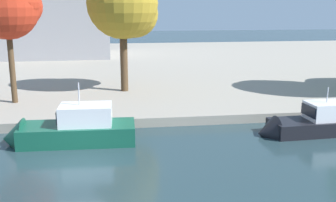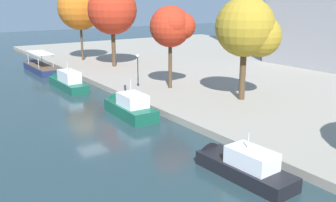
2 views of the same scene
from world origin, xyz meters
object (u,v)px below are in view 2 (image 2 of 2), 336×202
(mooring_bollard_0, at_px, (125,88))
(tree_0, at_px, (173,26))
(motor_yacht_1, at_px, (67,82))
(motor_yacht_3, at_px, (238,167))
(lamp_post, at_px, (138,68))
(tree_1, at_px, (250,30))
(tour_boat_0, at_px, (39,69))
(tree_5, at_px, (79,7))
(tree_3, at_px, (112,9))
(motor_yacht_2, at_px, (128,108))

(mooring_bollard_0, xyz_separation_m, tree_0, (2.01, 5.42, 6.98))
(motor_yacht_1, distance_m, motor_yacht_3, 30.63)
(motor_yacht_1, distance_m, lamp_post, 9.84)
(motor_yacht_3, bearing_deg, tree_1, -50.01)
(tour_boat_0, bearing_deg, tree_5, -71.57)
(motor_yacht_3, relative_size, mooring_bollard_0, 10.77)
(tree_1, bearing_deg, motor_yacht_3, -47.34)
(tour_boat_0, bearing_deg, tree_1, -159.44)
(tree_1, xyz_separation_m, tree_5, (-35.71, -4.28, 1.84))
(motor_yacht_3, height_order, mooring_bollard_0, motor_yacht_3)
(motor_yacht_1, relative_size, tree_0, 0.99)
(lamp_post, relative_size, tree_0, 0.40)
(tree_1, bearing_deg, tree_3, -174.53)
(motor_yacht_2, xyz_separation_m, tree_1, (4.13, 12.16, 7.33))
(motor_yacht_1, xyz_separation_m, tree_1, (19.09, 13.01, 7.35))
(tour_boat_0, height_order, motor_yacht_3, tour_boat_0)
(mooring_bollard_0, distance_m, tree_3, 19.09)
(motor_yacht_2, xyz_separation_m, lamp_post, (-8.07, 5.84, 2.15))
(motor_yacht_1, bearing_deg, tree_3, -54.48)
(mooring_bollard_0, distance_m, tree_0, 9.06)
(tree_0, distance_m, tree_1, 9.41)
(motor_yacht_3, bearing_deg, tree_0, -26.63)
(motor_yacht_2, distance_m, tree_0, 12.25)
(motor_yacht_1, relative_size, tree_1, 0.90)
(motor_yacht_3, xyz_separation_m, tree_3, (-38.14, 9.97, 9.04))
(motor_yacht_2, distance_m, tree_3, 26.00)
(tour_boat_0, distance_m, motor_yacht_3, 44.43)
(tree_1, relative_size, tree_3, 0.85)
(motor_yacht_1, bearing_deg, motor_yacht_2, -176.91)
(tour_boat_0, relative_size, tree_5, 0.90)
(tour_boat_0, xyz_separation_m, motor_yacht_1, (13.80, -0.44, 0.29))
(mooring_bollard_0, relative_size, tree_5, 0.06)
(motor_yacht_3, bearing_deg, tree_3, -17.31)
(lamp_post, xyz_separation_m, tree_0, (3.47, 2.81, 5.20))
(motor_yacht_3, distance_m, lamp_post, 24.64)
(motor_yacht_2, distance_m, tree_1, 14.79)
(tour_boat_0, bearing_deg, tree_3, -122.47)
(mooring_bollard_0, bearing_deg, motor_yacht_2, -26.07)
(tour_boat_0, distance_m, motor_yacht_1, 13.82)
(mooring_bollard_0, xyz_separation_m, tree_5, (-24.97, 4.65, 8.80))
(motor_yacht_2, relative_size, mooring_bollard_0, 10.68)
(motor_yacht_3, distance_m, tree_1, 18.61)
(motor_yacht_1, relative_size, lamp_post, 2.45)
(tree_0, bearing_deg, motor_yacht_2, -61.98)
(lamp_post, distance_m, tree_3, 16.33)
(lamp_post, distance_m, tree_5, 24.62)
(motor_yacht_1, distance_m, tree_1, 24.24)
(motor_yacht_3, relative_size, lamp_post, 2.04)
(tour_boat_0, bearing_deg, lamp_post, -163.55)
(mooring_bollard_0, distance_m, tree_1, 15.60)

